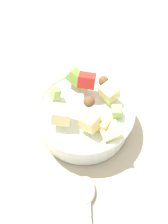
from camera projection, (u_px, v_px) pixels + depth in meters
ground_plane at (88, 131)px, 0.63m from camera, size 2.40×2.40×0.00m
placemat at (88, 130)px, 0.62m from camera, size 0.48×0.34×0.01m
salad_bowl at (84, 114)px, 0.59m from camera, size 0.21×0.21×0.12m
serving_spoon at (86, 211)px, 0.52m from camera, size 0.20×0.09×0.01m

